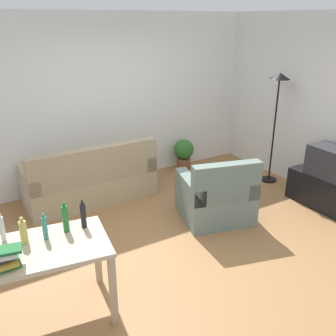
{
  "coord_description": "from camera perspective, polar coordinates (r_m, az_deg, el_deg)",
  "views": [
    {
      "loc": [
        -2.23,
        -3.42,
        2.59
      ],
      "look_at": [
        0.1,
        0.5,
        0.75
      ],
      "focal_mm": 39.84,
      "sensor_mm": 36.0,
      "label": 1
    }
  ],
  "objects": [
    {
      "name": "ground_plane",
      "position": [
        4.84,
        2.04,
        -10.53
      ],
      "size": [
        5.2,
        4.4,
        0.02
      ],
      "primitive_type": "cube",
      "color": "#9E7042"
    },
    {
      "name": "bottle_squat",
      "position": [
        3.5,
        -21.25,
        -9.09
      ],
      "size": [
        0.07,
        0.07,
        0.25
      ],
      "color": "#BCB24C",
      "rests_on": "desk"
    },
    {
      "name": "wall_rear",
      "position": [
        6.17,
        -9.04,
        10.11
      ],
      "size": [
        5.2,
        0.1,
        2.7
      ],
      "primitive_type": "cube",
      "color": "white",
      "rests_on": "ground_plane"
    },
    {
      "name": "tv_stand",
      "position": [
        5.9,
        23.02,
        -3.38
      ],
      "size": [
        0.44,
        1.1,
        0.48
      ],
      "rotation": [
        0.0,
        0.0,
        1.57
      ],
      "color": "black",
      "rests_on": "ground_plane"
    },
    {
      "name": "bottle_tall",
      "position": [
        3.49,
        -18.32,
        -8.7
      ],
      "size": [
        0.04,
        0.04,
        0.26
      ],
      "color": "teal",
      "rests_on": "desk"
    },
    {
      "name": "bottle_dark",
      "position": [
        3.58,
        -12.83,
        -7.07
      ],
      "size": [
        0.05,
        0.05,
        0.28
      ],
      "color": "black",
      "rests_on": "desk"
    },
    {
      "name": "bottle_clear",
      "position": [
        3.59,
        -24.05,
        -8.48
      ],
      "size": [
        0.04,
        0.04,
        0.28
      ],
      "color": "silver",
      "rests_on": "desk"
    },
    {
      "name": "potted_plant",
      "position": [
        6.75,
        2.42,
        2.4
      ],
      "size": [
        0.36,
        0.36,
        0.57
      ],
      "color": "brown",
      "rests_on": "ground_plane"
    },
    {
      "name": "wall_right",
      "position": [
        6.05,
        23.7,
        8.3
      ],
      "size": [
        0.1,
        4.4,
        2.7
      ],
      "primitive_type": "cube",
      "color": "silver",
      "rests_on": "ground_plane"
    },
    {
      "name": "desk",
      "position": [
        3.51,
        -19.11,
        -12.9
      ],
      "size": [
        1.28,
        0.86,
        0.76
      ],
      "rotation": [
        0.0,
        0.0,
        -0.14
      ],
      "color": "#C6B28E",
      "rests_on": "ground_plane"
    },
    {
      "name": "armchair",
      "position": [
        5.12,
        7.43,
        -4.51
      ],
      "size": [
        1.09,
        1.05,
        0.92
      ],
      "rotation": [
        0.0,
        0.0,
        2.88
      ],
      "color": "slate",
      "rests_on": "ground_plane"
    },
    {
      "name": "tv",
      "position": [
        5.73,
        23.71,
        0.8
      ],
      "size": [
        0.41,
        0.6,
        0.44
      ],
      "rotation": [
        0.0,
        0.0,
        1.57
      ],
      "color": "#2D2D33",
      "rests_on": "tv_stand"
    },
    {
      "name": "book_stack",
      "position": [
        3.27,
        -23.72,
        -12.57
      ],
      "size": [
        0.27,
        0.21,
        0.15
      ],
      "color": "#236B33",
      "rests_on": "desk"
    },
    {
      "name": "torchiere_lamp",
      "position": [
        6.22,
        16.4,
        10.19
      ],
      "size": [
        0.32,
        0.32,
        1.81
      ],
      "color": "black",
      "rests_on": "ground_plane"
    },
    {
      "name": "bottle_green",
      "position": [
        3.55,
        -15.42,
        -7.46
      ],
      "size": [
        0.06,
        0.06,
        0.3
      ],
      "color": "#1E722D",
      "rests_on": "desk"
    },
    {
      "name": "couch",
      "position": [
        5.74,
        -11.73,
        -1.97
      ],
      "size": [
        1.89,
        0.84,
        0.92
      ],
      "rotation": [
        0.0,
        0.0,
        3.14
      ],
      "color": "tan",
      "rests_on": "ground_plane"
    }
  ]
}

